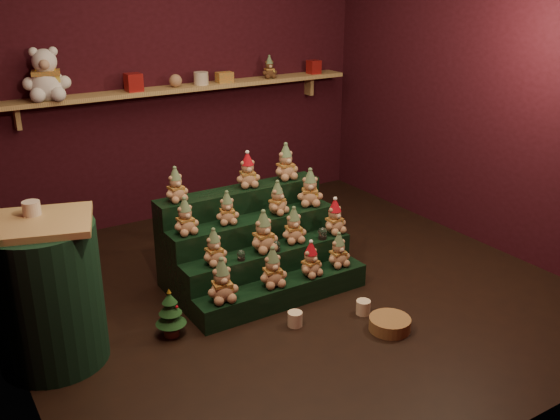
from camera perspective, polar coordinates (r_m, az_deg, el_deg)
ground at (r=4.94m, az=0.82°, el=-7.23°), size 4.00×4.00×0.00m
back_wall at (r=6.25m, az=-9.57°, el=12.07°), size 4.00×0.10×2.80m
front_wall at (r=3.01m, az=22.60°, el=1.24°), size 4.00×0.10×2.80m
right_wall at (r=5.81m, az=18.48°, el=10.65°), size 0.10×4.00×2.80m
back_shelf at (r=6.10m, az=-8.85°, el=10.90°), size 3.60×0.26×0.24m
riser_tier_front at (r=4.70m, az=0.32°, el=-7.54°), size 1.40×0.22×0.18m
riser_tier_midfront at (r=4.83m, az=-1.08°, el=-5.54°), size 1.40×0.22×0.36m
riser_tier_midback at (r=4.96m, az=-2.40°, el=-3.64°), size 1.40×0.22×0.54m
riser_tier_back at (r=5.10m, az=-3.64°, el=-1.85°), size 1.40×0.22×0.72m
teddy_0 at (r=4.36m, az=-5.33°, el=-6.41°), size 0.25×0.23×0.31m
teddy_1 at (r=4.54m, az=-0.68°, el=-5.24°), size 0.23×0.22×0.29m
teddy_2 at (r=4.70m, az=2.82°, el=-4.53°), size 0.22×0.21×0.27m
teddy_3 at (r=4.87m, az=5.36°, el=-3.65°), size 0.20×0.18×0.27m
teddy_4 at (r=4.49m, az=-6.06°, el=-3.37°), size 0.20×0.18×0.26m
teddy_5 at (r=4.67m, az=-1.52°, el=-1.97°), size 0.23×0.21×0.31m
teddy_6 at (r=4.83m, az=1.26°, el=-1.39°), size 0.23×0.21×0.28m
teddy_7 at (r=5.01m, az=5.01°, el=-0.60°), size 0.21×0.20×0.28m
teddy_8 at (r=4.57m, az=-8.67°, el=-0.58°), size 0.20×0.18×0.27m
teddy_9 at (r=4.72m, az=-4.86°, el=0.19°), size 0.21×0.20×0.25m
teddy_10 at (r=4.90m, az=-0.25°, el=1.12°), size 0.24×0.23×0.26m
teddy_11 at (r=5.08m, az=2.75°, el=2.06°), size 0.28×0.27×0.30m
teddy_12 at (r=4.71m, az=-9.53°, el=2.29°), size 0.20×0.19×0.26m
teddy_13 at (r=4.97m, az=-2.98°, el=3.65°), size 0.23×0.21×0.27m
teddy_14 at (r=5.15m, az=0.52°, el=4.42°), size 0.21×0.19×0.29m
snow_globe_a at (r=4.57m, az=-3.58°, el=-4.13°), size 0.06×0.06×0.08m
snow_globe_b at (r=4.70m, az=-0.33°, el=-3.30°), size 0.06×0.06×0.08m
snow_globe_c at (r=4.92m, az=3.91°, el=-2.13°), size 0.07×0.07×0.10m
side_table at (r=4.14m, az=-20.52°, el=-7.13°), size 0.75×0.69×0.96m
table_ornament at (r=4.03m, az=-21.77°, el=0.15°), size 0.11×0.11×0.09m
mini_christmas_tree at (r=4.34m, az=-9.99°, el=-9.25°), size 0.21×0.21×0.36m
mug_left at (r=4.44m, az=1.38°, el=-9.92°), size 0.11×0.11×0.11m
mug_right at (r=4.62m, az=7.62°, el=-8.80°), size 0.11×0.11×0.11m
wicker_basket at (r=4.47m, az=10.00°, el=-10.22°), size 0.31×0.31×0.09m
white_bear at (r=5.66m, az=-20.69°, el=12.14°), size 0.46×0.44×0.55m
brown_bear at (r=6.48m, az=-0.99°, el=12.92°), size 0.18×0.17×0.22m
gift_tin_red_a at (r=5.89m, az=-13.24°, el=11.29°), size 0.14×0.14×0.16m
gift_tin_cream at (r=6.14m, az=-7.22°, el=11.86°), size 0.14×0.14×0.12m
gift_tin_red_b at (r=6.79m, az=3.11°, el=12.93°), size 0.12×0.12×0.14m
shelf_plush_ball at (r=6.04m, az=-9.53°, el=11.58°), size 0.12×0.12×0.12m
scarf_gift_box at (r=6.25m, az=-5.10°, el=12.00°), size 0.16×0.10×0.10m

